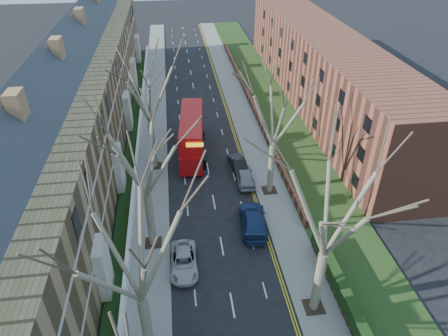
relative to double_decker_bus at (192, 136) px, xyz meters
name	(u,v)px	position (x,y,z in m)	size (l,w,h in m)	color
pavement_left	(154,121)	(-4.59, 8.51, -2.16)	(3.00, 102.00, 0.12)	slate
pavement_right	(243,116)	(7.41, 8.51, -2.16)	(3.00, 102.00, 0.12)	slate
terrace_left	(75,113)	(-12.24, 0.51, 3.32)	(9.70, 78.00, 13.60)	olive
flats_right	(320,67)	(18.87, 12.51, 2.77)	(13.97, 54.00, 10.00)	brown
front_wall_left	(138,149)	(-6.24, 0.51, -1.60)	(0.30, 78.00, 1.00)	white
grass_verge_right	(276,114)	(11.91, 8.51, -2.07)	(6.00, 102.00, 0.06)	#203513
tree_left_mid	(133,245)	(-4.29, -24.49, 7.34)	(10.50, 10.50, 14.71)	#6C624D
tree_left_far	(141,150)	(-4.29, -14.49, 7.03)	(10.15, 10.15, 14.22)	#6C624D
tree_left_dist	(146,84)	(-4.29, -2.49, 7.34)	(10.50, 10.50, 14.71)	#6C624D
tree_right_mid	(334,203)	(7.11, -22.49, 7.34)	(10.50, 10.50, 14.71)	#6C624D
tree_right_far	(276,107)	(7.11, -8.49, 7.03)	(10.15, 10.15, 14.22)	#6C624D
double_decker_bus	(192,136)	(0.00, 0.00, 0.00)	(3.44, 10.93, 4.51)	#BA0D0E
car_left_far	(184,261)	(-1.85, -17.43, -1.58)	(2.12, 4.59, 1.28)	#ADADB2
car_right_near	(253,220)	(4.46, -13.47, -1.41)	(2.24, 5.52, 1.60)	navy
car_right_mid	(245,176)	(4.91, -6.61, -1.47)	(1.76, 4.38, 1.49)	gray
car_right_far	(238,163)	(4.64, -3.93, -1.54)	(1.42, 4.08, 1.34)	black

